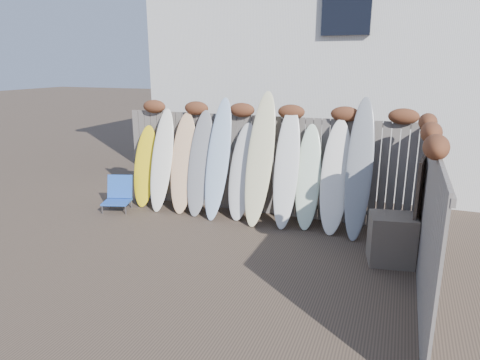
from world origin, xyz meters
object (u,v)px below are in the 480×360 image
(wooden_crate, at_px, (391,239))
(lattice_panel, at_px, (418,207))
(beach_chair, at_px, (118,194))
(surfboard_0, at_px, (145,166))

(wooden_crate, distance_m, lattice_panel, 0.70)
(beach_chair, distance_m, wooden_crate, 5.50)
(wooden_crate, relative_size, surfboard_0, 0.43)
(beach_chair, height_order, wooden_crate, wooden_crate)
(wooden_crate, bearing_deg, beach_chair, 173.59)
(beach_chair, bearing_deg, surfboard_0, 55.05)
(beach_chair, xyz_separation_m, wooden_crate, (5.46, -0.61, 0.06))
(beach_chair, xyz_separation_m, surfboard_0, (0.36, 0.52, 0.53))
(wooden_crate, xyz_separation_m, lattice_panel, (0.35, 0.43, 0.43))
(wooden_crate, distance_m, surfboard_0, 5.24)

